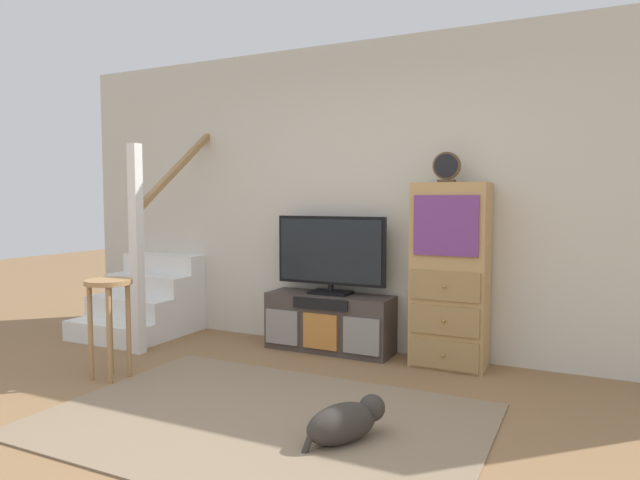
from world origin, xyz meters
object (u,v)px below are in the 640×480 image
media_console (329,323)px  bar_stool_near (109,305)px  dog (346,421)px  television (331,253)px  side_cabinet (450,276)px  desk_clock (447,167)px

media_console → bar_stool_near: bar_stool_near is taller
dog → media_console: bearing=117.9°
bar_stool_near → dog: bearing=-7.0°
television → bar_stool_near: (-1.14, -1.42, -0.32)m
television → dog: 2.03m
media_console → side_cabinet: (1.05, 0.01, 0.48)m
bar_stool_near → media_console: bearing=50.7°
media_console → side_cabinet: side_cabinet is taller
media_console → side_cabinet: bearing=0.6°
television → side_cabinet: 1.06m
television → bar_stool_near: bearing=-128.8°
side_cabinet → bar_stool_near: bearing=-147.3°
side_cabinet → dog: side_cabinet is taller
media_console → dog: (0.87, -1.65, -0.13)m
television → dog: (0.87, -1.67, -0.75)m
side_cabinet → bar_stool_near: side_cabinet is taller
media_console → side_cabinet: 1.15m
television → media_console: bearing=-90.0°
media_console → desk_clock: 1.67m
side_cabinet → desk_clock: size_ratio=6.12×
side_cabinet → desk_clock: bearing=-158.0°
desk_clock → bar_stool_near: size_ratio=0.32×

